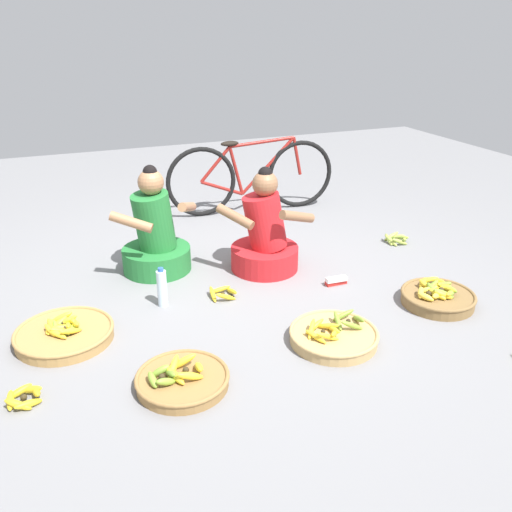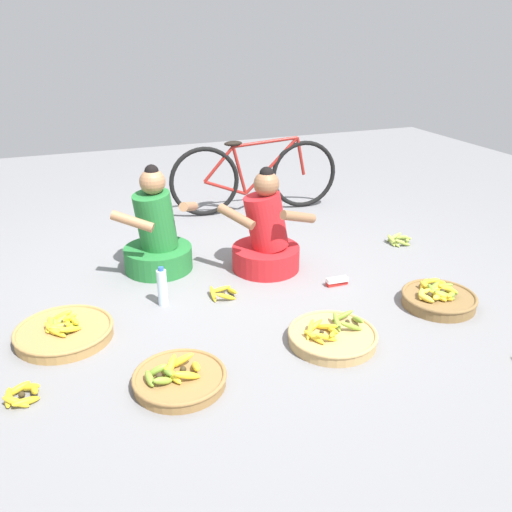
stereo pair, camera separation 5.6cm
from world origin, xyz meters
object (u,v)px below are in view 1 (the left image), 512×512
object	(u,v)px
vendor_woman_behind	(155,238)
loose_bananas_near_bicycle	(396,239)
loose_bananas_mid_left	(24,397)
banana_basket_mid_right	(182,379)
vendor_woman_front	(265,237)
banana_basket_front_center	(334,335)
water_bottle	(162,288)
banana_basket_back_left	(64,333)
bicycle_leaning	(252,176)
loose_bananas_back_center	(223,293)
packet_carton_stack	(336,281)
banana_basket_front_left	(438,296)

from	to	relation	value
vendor_woman_behind	loose_bananas_near_bicycle	world-z (taller)	vendor_woman_behind
loose_bananas_mid_left	banana_basket_mid_right	bearing A→B (deg)	-12.30
vendor_woman_front	loose_bananas_near_bicycle	xyz separation A→B (m)	(1.27, 0.07, -0.23)
vendor_woman_front	banana_basket_front_center	world-z (taller)	vendor_woman_front
banana_basket_mid_right	water_bottle	size ratio (longest dim) A/B	1.79
loose_bananas_near_bicycle	water_bottle	world-z (taller)	water_bottle
banana_basket_back_left	loose_bananas_mid_left	distance (m)	0.58
banana_basket_front_center	bicycle_leaning	bearing A→B (deg)	80.00
bicycle_leaning	loose_bananas_mid_left	size ratio (longest dim) A/B	8.05
banana_basket_mid_right	bicycle_leaning	bearing A→B (deg)	61.28
banana_basket_back_left	vendor_woman_front	bearing A→B (deg)	18.29
banana_basket_mid_right	loose_bananas_mid_left	xyz separation A→B (m)	(-0.78, 0.17, -0.01)
loose_bananas_back_center	packet_carton_stack	bearing A→B (deg)	-8.66
vendor_woman_front	vendor_woman_behind	world-z (taller)	vendor_woman_behind
banana_basket_back_left	loose_bananas_mid_left	bearing A→B (deg)	-113.60
packet_carton_stack	loose_bananas_back_center	bearing A→B (deg)	171.34
loose_bananas_back_center	banana_basket_front_left	bearing A→B (deg)	-25.81
vendor_woman_front	water_bottle	bearing A→B (deg)	-161.25
loose_bananas_mid_left	water_bottle	bearing A→B (deg)	39.91
banana_basket_front_center	loose_bananas_near_bicycle	xyz separation A→B (m)	(1.29, 1.19, -0.01)
banana_basket_back_left	loose_bananas_back_center	size ratio (longest dim) A/B	3.14
bicycle_leaning	loose_bananas_near_bicycle	size ratio (longest dim) A/B	7.41
vendor_woman_front	packet_carton_stack	world-z (taller)	vendor_woman_front
banana_basket_front_left	loose_bananas_mid_left	xyz separation A→B (m)	(-2.62, -0.06, -0.03)
packet_carton_stack	loose_bananas_mid_left	bearing A→B (deg)	-164.79
loose_bananas_mid_left	packet_carton_stack	size ratio (longest dim) A/B	1.29
banana_basket_back_left	water_bottle	distance (m)	0.69
loose_bananas_mid_left	loose_bananas_near_bicycle	bearing A→B (deg)	20.08
banana_basket_front_left	loose_bananas_mid_left	distance (m)	2.62
banana_basket_mid_right	loose_bananas_back_center	distance (m)	1.02
loose_bananas_near_bicycle	packet_carton_stack	distance (m)	1.03
banana_basket_front_center	packet_carton_stack	xyz separation A→B (m)	(0.40, 0.67, -0.02)
bicycle_leaning	loose_bananas_mid_left	distance (m)	3.21
banana_basket_mid_right	banana_basket_front_left	bearing A→B (deg)	7.24
loose_bananas_near_bicycle	vendor_woman_behind	bearing A→B (deg)	174.00
vendor_woman_behind	loose_bananas_near_bicycle	distance (m)	2.07
vendor_woman_behind	packet_carton_stack	size ratio (longest dim) A/B	5.02
banana_basket_front_left	loose_bananas_near_bicycle	size ratio (longest dim) A/B	2.17
vendor_woman_behind	banana_basket_front_center	xyz separation A→B (m)	(0.76, -1.41, -0.22)
banana_basket_back_left	packet_carton_stack	bearing A→B (deg)	1.45
banana_basket_front_center	banana_basket_front_left	bearing A→B (deg)	9.97
banana_basket_back_left	loose_bananas_near_bicycle	distance (m)	2.85
loose_bananas_near_bicycle	water_bottle	distance (m)	2.17
bicycle_leaning	loose_bananas_near_bicycle	bearing A→B (deg)	-55.59
banana_basket_front_left	banana_basket_back_left	world-z (taller)	banana_basket_front_left
bicycle_leaning	banana_basket_mid_right	xyz separation A→B (m)	(-1.38, -2.53, -0.32)
bicycle_leaning	loose_bananas_mid_left	world-z (taller)	bicycle_leaning
banana_basket_front_left	loose_bananas_mid_left	world-z (taller)	banana_basket_front_left
vendor_woman_behind	loose_bananas_near_bicycle	xyz separation A→B (m)	(2.05, -0.22, -0.23)
banana_basket_back_left	packet_carton_stack	distance (m)	1.90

